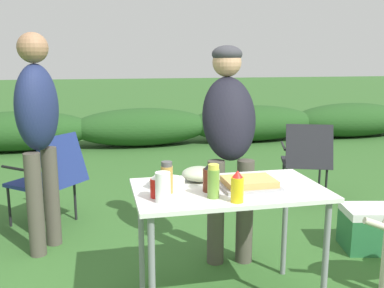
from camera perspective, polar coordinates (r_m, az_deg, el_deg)
The scene contains 16 objects.
shrub_hedge at distance 7.39m, azimuth -6.69°, elevation 2.27°, with size 14.40×0.90×0.65m.
folding_table at distance 2.53m, azimuth 4.90°, elevation -7.49°, with size 1.10×0.64×0.74m.
food_tray at distance 2.51m, azimuth 7.61°, elevation -5.23°, with size 0.33×0.25×0.06m.
plate_stack at distance 2.54m, azimuth -3.34°, elevation -5.10°, with size 0.21×0.21×0.04m, color white.
mixing_bowl at distance 2.63m, azimuth 0.98°, elevation -4.00°, with size 0.22×0.22×0.08m, color #ADBC99.
paper_cup_stack at distance 2.24m, azimuth -3.91°, elevation -5.77°, with size 0.08×0.08×0.16m, color white.
mustard_bottle at distance 2.25m, azimuth 6.06°, elevation -5.73°, with size 0.07×0.07×0.17m.
ketchup_bottle at distance 2.32m, azimuth -4.79°, elevation -5.61°, with size 0.07×0.07×0.13m.
relish_jar at distance 2.30m, azimuth 2.88°, elevation -5.02°, with size 0.06×0.06×0.19m.
bbq_sauce_bottle at distance 2.41m, azimuth 2.37°, elevation -4.52°, with size 0.08×0.08×0.17m.
spice_jar at distance 2.39m, azimuth -3.37°, elevation -4.50°, with size 0.07×0.07×0.18m.
standing_person_in_olive_jacket at distance 3.10m, azimuth 4.95°, elevation 1.87°, with size 0.44×0.53×1.57m.
standing_person_in_navy_coat at distance 3.38m, azimuth -19.84°, elevation 2.53°, with size 0.42×0.46×1.66m.
camp_chair_green_behind_table at distance 4.61m, azimuth 14.99°, elevation -1.71°, with size 0.64×0.71×0.83m.
camp_chair_near_hedge at distance 3.98m, azimuth -18.46°, elevation -3.94°, with size 0.75×0.73×0.83m.
cooler_box at distance 3.70m, azimuth 23.15°, elevation -10.29°, with size 0.54×0.41×0.34m.
Camera 1 is at (-0.72, -2.28, 1.48)m, focal length 40.00 mm.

